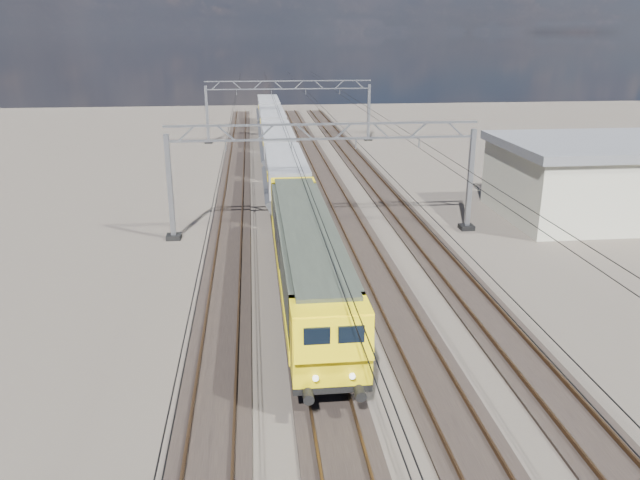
{
  "coord_description": "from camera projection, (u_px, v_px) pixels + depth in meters",
  "views": [
    {
      "loc": [
        -4.36,
        -34.03,
        12.36
      ],
      "look_at": [
        -1.14,
        -4.35,
        2.4
      ],
      "focal_mm": 35.0,
      "sensor_mm": 36.0,
      "label": 1
    }
  ],
  "objects": [
    {
      "name": "hopper_wagon_mid",
      "position": [
        277.0,
        144.0,
        59.73
      ],
      "size": [
        3.38,
        13.0,
        3.25
      ],
      "color": "black",
      "rests_on": "ground"
    },
    {
      "name": "track_outer_east",
      "position": [
        431.0,
        250.0,
        37.04
      ],
      "size": [
        2.6,
        140.0,
        0.3
      ],
      "color": "black",
      "rests_on": "ground"
    },
    {
      "name": "locomotive",
      "position": [
        306.0,
        255.0,
        29.62
      ],
      "size": [
        2.76,
        21.1,
        3.62
      ],
      "color": "black",
      "rests_on": "ground"
    },
    {
      "name": "track_loco",
      "position": [
        297.0,
        255.0,
        36.22
      ],
      "size": [
        2.6,
        140.0,
        0.3
      ],
      "color": "black",
      "rests_on": "ground"
    },
    {
      "name": "ground",
      "position": [
        331.0,
        255.0,
        36.45
      ],
      "size": [
        160.0,
        160.0,
        0.0
      ],
      "primitive_type": "plane",
      "color": "black",
      "rests_on": "ground"
    },
    {
      "name": "track_inner_east",
      "position": [
        365.0,
        252.0,
        36.63
      ],
      "size": [
        2.6,
        140.0,
        0.3
      ],
      "color": "black",
      "rests_on": "ground"
    },
    {
      "name": "hopper_wagon_third",
      "position": [
        272.0,
        123.0,
        73.12
      ],
      "size": [
        3.38,
        13.0,
        3.25
      ],
      "color": "black",
      "rests_on": "ground"
    },
    {
      "name": "catenary_gantry_far",
      "position": [
        289.0,
        109.0,
        72.94
      ],
      "size": [
        19.9,
        0.9,
        7.11
      ],
      "color": "gray",
      "rests_on": "ground"
    },
    {
      "name": "track_outer_west",
      "position": [
        228.0,
        257.0,
        35.81
      ],
      "size": [
        2.6,
        140.0,
        0.3
      ],
      "color": "black",
      "rests_on": "ground"
    },
    {
      "name": "overhead_wires",
      "position": [
        317.0,
        135.0,
        42.17
      ],
      "size": [
        12.03,
        140.0,
        0.53
      ],
      "color": "black",
      "rests_on": "ground"
    },
    {
      "name": "hopper_wagon_lead",
      "position": [
        286.0,
        176.0,
        46.34
      ],
      "size": [
        3.38,
        13.0,
        3.25
      ],
      "color": "black",
      "rests_on": "ground"
    },
    {
      "name": "hopper_wagon_fourth",
      "position": [
        269.0,
        109.0,
        86.52
      ],
      "size": [
        3.38,
        13.0,
        3.25
      ],
      "color": "black",
      "rests_on": "ground"
    },
    {
      "name": "catenary_gantry_mid",
      "position": [
        324.0,
        175.0,
        38.98
      ],
      "size": [
        19.9,
        0.9,
        7.11
      ],
      "color": "gray",
      "rests_on": "ground"
    },
    {
      "name": "industrial_shed",
      "position": [
        633.0,
        178.0,
        43.49
      ],
      "size": [
        18.6,
        10.6,
        5.4
      ],
      "color": "beige",
      "rests_on": "ground"
    }
  ]
}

